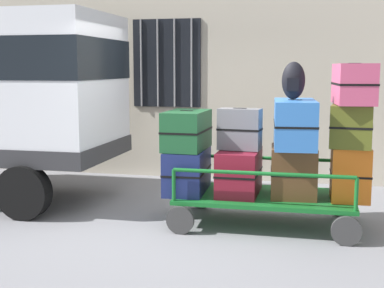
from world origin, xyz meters
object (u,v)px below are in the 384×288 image
at_px(suitcase_midright_bottom, 350,174).
at_px(suitcase_midleft_middle, 240,129).
at_px(luggage_cart, 265,200).
at_px(suitcase_center_middle, 295,123).
at_px(backpack, 293,81).
at_px(suitcase_left_bottom, 187,170).
at_px(suitcase_midright_middle, 352,125).
at_px(suitcase_left_middle, 187,130).
at_px(suitcase_midleft_bottom, 239,172).
at_px(suitcase_center_bottom, 293,171).
at_px(suitcase_midright_top, 354,84).

bearing_deg(suitcase_midright_bottom, suitcase_midleft_middle, 178.73).
bearing_deg(luggage_cart, suitcase_midleft_middle, -179.49).
bearing_deg(suitcase_center_middle, backpack, 156.27).
relative_size(suitcase_left_bottom, backpack, 2.09).
xyz_separation_m(suitcase_center_middle, suitcase_midright_middle, (0.65, 0.04, -0.01)).
xyz_separation_m(suitcase_left_middle, suitcase_midleft_middle, (0.65, 0.03, 0.03)).
xyz_separation_m(suitcase_midleft_bottom, backpack, (0.63, -0.02, 1.12)).
bearing_deg(suitcase_center_bottom, suitcase_midright_middle, 0.43).
bearing_deg(luggage_cart, suitcase_left_bottom, -179.34).
relative_size(suitcase_left_bottom, suitcase_center_bottom, 1.37).
xyz_separation_m(suitcase_left_middle, suitcase_midleft_bottom, (0.65, 0.04, -0.50)).
distance_m(suitcase_midright_middle, backpack, 0.85).
xyz_separation_m(suitcase_midright_bottom, suitcase_midright_top, (0.00, 0.03, 1.04)).
relative_size(luggage_cart, suitcase_center_bottom, 3.28).
relative_size(suitcase_midleft_middle, suitcase_midright_top, 0.65).
distance_m(luggage_cart, backpack, 1.48).
xyz_separation_m(suitcase_midright_bottom, suitcase_midright_middle, (-0.00, 0.05, 0.56)).
bearing_deg(backpack, luggage_cart, 177.62).
xyz_separation_m(suitcase_left_middle, suitcase_midright_middle, (1.96, 0.05, 0.10)).
height_order(suitcase_midright_middle, suitcase_midright_top, suitcase_midright_top).
xyz_separation_m(suitcase_center_middle, suitcase_midright_top, (0.65, 0.02, 0.47)).
xyz_separation_m(suitcase_center_bottom, suitcase_midright_middle, (0.65, 0.00, 0.57)).
xyz_separation_m(suitcase_midleft_middle, suitcase_center_bottom, (0.65, 0.01, -0.50)).
bearing_deg(suitcase_midright_top, backpack, -179.02).
bearing_deg(suitcase_midleft_bottom, suitcase_left_bottom, -178.52).
xyz_separation_m(suitcase_midright_middle, suitcase_midright_top, (0.00, -0.02, 0.48)).
relative_size(suitcase_center_bottom, suitcase_center_middle, 0.64).
relative_size(suitcase_left_bottom, suitcase_left_middle, 1.11).
height_order(suitcase_left_middle, suitcase_midleft_bottom, suitcase_left_middle).
height_order(suitcase_center_bottom, backpack, backpack).
bearing_deg(suitcase_center_middle, suitcase_midleft_middle, 178.12).
relative_size(suitcase_left_middle, suitcase_midright_top, 0.99).
xyz_separation_m(luggage_cart, backpack, (0.30, -0.01, 1.45)).
bearing_deg(suitcase_midright_middle, suitcase_center_bottom, -179.57).
bearing_deg(suitcase_left_middle, suitcase_midleft_middle, 2.88).
distance_m(suitcase_left_bottom, suitcase_center_bottom, 1.31).
relative_size(luggage_cart, suitcase_left_bottom, 2.39).
relative_size(suitcase_midright_bottom, backpack, 1.45).
distance_m(luggage_cart, suitcase_left_bottom, 1.03).
distance_m(luggage_cart, suitcase_midright_bottom, 1.05).
distance_m(suitcase_center_bottom, backpack, 1.09).
bearing_deg(suitcase_midright_top, suitcase_midright_bottom, -90.00).
bearing_deg(suitcase_midleft_bottom, suitcase_midright_top, -0.28).
distance_m(suitcase_center_bottom, suitcase_midright_top, 1.24).
bearing_deg(suitcase_midright_middle, suitcase_center_middle, -176.41).
xyz_separation_m(suitcase_left_bottom, suitcase_center_bottom, (1.31, 0.02, 0.04)).
distance_m(luggage_cart, suitcase_left_middle, 1.29).
distance_m(suitcase_left_bottom, suitcase_midright_bottom, 1.96).
xyz_separation_m(luggage_cart, suitcase_center_bottom, (0.33, 0.01, 0.36)).
xyz_separation_m(suitcase_left_bottom, suitcase_midleft_middle, (0.65, 0.01, 0.54)).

